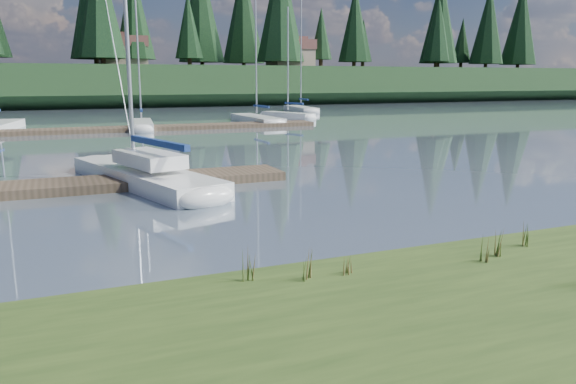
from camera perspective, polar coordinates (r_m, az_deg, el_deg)
name	(u,v)px	position (r m, az deg, el deg)	size (l,w,h in m)	color
ground	(109,132)	(40.61, -17.69, 5.86)	(200.00, 200.00, 0.00)	slate
ridge	(78,86)	(83.37, -20.60, 10.00)	(200.00, 20.00, 5.00)	black
sailboat_main	(135,170)	(20.48, -15.28, 2.16)	(4.45, 9.63, 13.58)	white
dock_near	(43,188)	(19.60, -23.61, 0.40)	(16.00, 2.00, 0.30)	#4C3D2C
dock_far	(139,128)	(40.82, -14.89, 6.25)	(26.00, 2.20, 0.30)	#4C3D2C
sailboat_bg_1	(2,125)	(45.13, -27.04, 6.08)	(3.24, 8.64, 12.59)	white
sailboat_bg_2	(141,124)	(42.82, -14.66, 6.74)	(2.32, 7.39, 10.99)	white
sailboat_bg_3	(253,118)	(47.25, -3.54, 7.48)	(1.96, 9.29, 13.47)	white
sailboat_bg_4	(284,115)	(51.73, -0.44, 7.86)	(3.52, 6.61, 9.86)	white
sailboat_bg_5	(299,109)	(62.63, 1.10, 8.47)	(2.70, 8.82, 12.32)	white
weed_0	(308,267)	(9.23, 2.08, -7.58)	(0.17, 0.14, 0.54)	#475B23
weed_1	(348,264)	(9.55, 6.08, -7.26)	(0.17, 0.14, 0.43)	#475B23
weed_2	(498,244)	(11.15, 20.59, -4.94)	(0.17, 0.14, 0.55)	#475B23
weed_3	(247,267)	(9.19, -4.14, -7.57)	(0.17, 0.14, 0.59)	#475B23
weed_4	(483,251)	(10.68, 19.21, -5.66)	(0.17, 0.14, 0.50)	#475B23
weed_5	(528,234)	(11.96, 23.18, -3.96)	(0.17, 0.14, 0.59)	#475B23
mud_lip	(284,281)	(10.03, -0.37, -9.06)	(60.00, 0.50, 0.14)	#33281C
conifer_4	(100,0)	(77.16, -18.60, 17.97)	(6.16, 6.16, 15.10)	#382619
conifer_5	(188,25)	(82.73, -10.08, 16.32)	(3.96, 3.96, 10.35)	#382619
conifer_6	(280,5)	(85.05, -0.80, 18.49)	(7.04, 7.04, 17.00)	#382619
conifer_7	(355,23)	(93.59, 6.81, 16.66)	(5.28, 5.28, 13.20)	#382619
conifer_8	(438,28)	(97.30, 14.95, 15.76)	(4.62, 4.62, 11.77)	#382619
conifer_9	(488,24)	(107.96, 19.68, 15.75)	(5.94, 5.94, 14.62)	#382619
house_1	(122,51)	(81.93, -16.47, 13.62)	(6.30, 5.30, 4.65)	gray
house_2	(290,53)	(86.18, 0.23, 13.94)	(6.30, 5.30, 4.65)	gray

